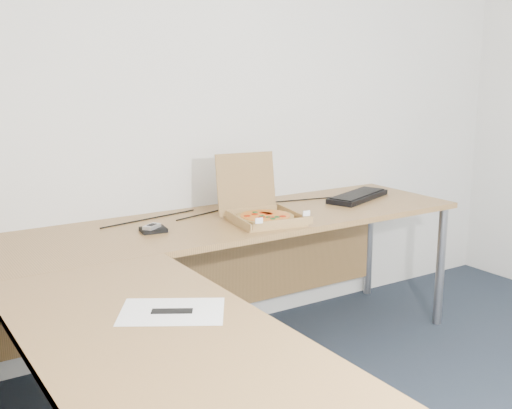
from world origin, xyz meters
TOP-DOWN VIEW (x-y plane):
  - desk at (-0.82, 0.97)m, footprint 2.50×2.20m
  - pizza_box at (-0.41, 1.28)m, footprint 0.31×0.37m
  - drinking_glass at (-0.24, 1.48)m, footprint 0.07×0.07m
  - keyboard at (0.34, 1.43)m, footprint 0.48×0.32m
  - wallet at (-0.95, 1.39)m, footprint 0.13×0.11m
  - phone at (-0.96, 1.38)m, footprint 0.10×0.08m
  - paper_sheet at (-1.29, 0.46)m, footprint 0.39×0.36m
  - dome_speaker at (-0.23, 1.67)m, footprint 0.10×0.10m
  - cable_bundle at (-0.47, 1.60)m, footprint 0.67×0.14m

SIDE VIEW (x-z plane):
  - desk at x=-0.82m, z-range 0.34..1.07m
  - paper_sheet at x=-1.29m, z-range 0.73..0.73m
  - cable_bundle at x=-0.47m, z-range 0.73..0.74m
  - wallet at x=-0.95m, z-range 0.73..0.75m
  - keyboard at x=0.34m, z-range 0.73..0.76m
  - phone at x=-0.96m, z-range 0.75..0.77m
  - pizza_box at x=-0.41m, z-range 0.61..0.93m
  - dome_speaker at x=-0.23m, z-range 0.73..0.81m
  - drinking_glass at x=-0.24m, z-range 0.73..0.85m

